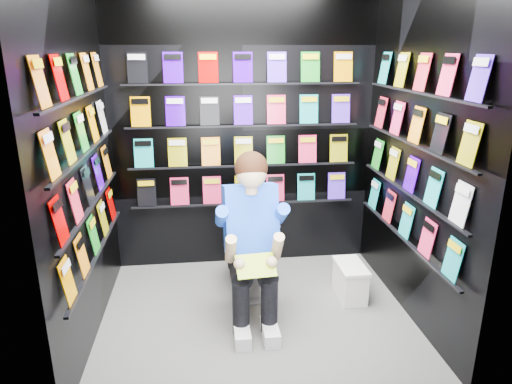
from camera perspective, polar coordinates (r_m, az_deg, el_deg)
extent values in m
plane|color=slate|center=(3.74, 0.02, -15.16)|extent=(2.40, 2.40, 0.00)
cube|color=black|center=(4.20, -1.62, 7.68)|extent=(2.40, 0.04, 2.60)
cube|color=black|center=(2.27, 3.03, -0.98)|extent=(2.40, 0.04, 2.60)
cube|color=black|center=(3.31, -21.13, 3.78)|extent=(0.04, 2.00, 2.60)
cube|color=black|center=(3.57, 19.58, 4.89)|extent=(0.04, 2.00, 2.60)
imported|color=silver|center=(3.95, -1.29, -7.21)|extent=(0.48, 0.78, 0.73)
cube|color=white|center=(4.00, 11.67, -10.98)|extent=(0.20, 0.36, 0.27)
cube|color=white|center=(3.93, 11.80, -9.06)|extent=(0.22, 0.38, 0.03)
cube|color=#1E9C1C|center=(3.20, -0.03, -9.20)|extent=(0.29, 0.18, 0.12)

